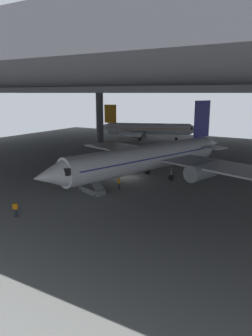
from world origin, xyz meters
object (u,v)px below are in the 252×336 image
at_px(airplane_main, 150,157).
at_px(crew_worker_near_nose, 15,208).
at_px(crew_worker_by_stairs, 119,183).
at_px(baggage_tug, 147,163).
at_px(airplane_distant, 147,129).
at_px(boarding_stairs, 92,187).

bearing_deg(airplane_main, crew_worker_near_nose, -104.85).
relative_size(crew_worker_by_stairs, baggage_tug, 0.77).
height_order(crew_worker_by_stairs, airplane_distant, airplane_distant).
relative_size(boarding_stairs, baggage_tug, 2.11).
bearing_deg(airplane_main, boarding_stairs, -110.77).
xyz_separation_m(crew_worker_by_stairs, airplane_distant, (-18.33, 43.98, 2.13)).
height_order(crew_worker_near_nose, baggage_tug, crew_worker_near_nose).
distance_m(airplane_main, crew_worker_by_stairs, 7.14).
relative_size(crew_worker_near_nose, airplane_distant, 0.06).
relative_size(crew_worker_near_nose, baggage_tug, 0.77).
bearing_deg(baggage_tug, boarding_stairs, -86.80).
xyz_separation_m(airplane_main, crew_worker_by_stairs, (-1.32, -6.57, -2.48)).
bearing_deg(airplane_distant, baggage_tug, -62.76).
xyz_separation_m(airplane_main, airplane_distant, (-19.64, 37.42, -0.35)).
distance_m(airplane_main, boarding_stairs, 10.59).
bearing_deg(baggage_tug, airplane_distant, 117.24).
distance_m(crew_worker_by_stairs, airplane_distant, 47.70).
distance_m(boarding_stairs, crew_worker_by_stairs, 3.79).
height_order(airplane_main, airplane_distant, airplane_main).
relative_size(crew_worker_by_stairs, airplane_distant, 0.06).
height_order(boarding_stairs, crew_worker_by_stairs, boarding_stairs).
distance_m(airplane_main, crew_worker_near_nose, 21.36).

